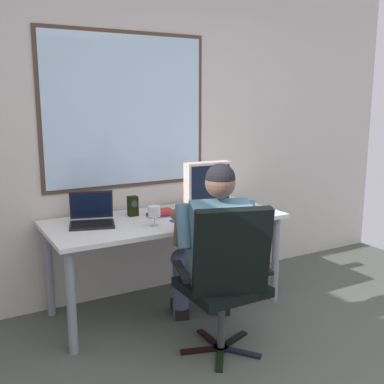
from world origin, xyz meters
The scene contains 10 objects.
wall_rear centered at (-0.01, 2.24, 1.38)m, with size 5.27×0.08×2.76m.
desk centered at (-0.05, 1.80, 0.64)m, with size 1.79×0.76×0.73m.
office_chair centered at (-0.05, 0.96, 0.57)m, with size 0.64×0.61×1.01m.
person_seated centered at (0.02, 1.23, 0.64)m, with size 0.66×0.90×1.23m.
crt_monitor centered at (0.32, 1.80, 0.96)m, with size 0.38×0.22×0.40m.
laptop centered at (-0.59, 1.91, 0.79)m, with size 0.38×0.38×0.23m.
wine_glass centered at (-0.23, 1.62, 0.83)m, with size 0.09×0.09×0.15m.
desk_speaker centered at (-0.25, 1.97, 0.81)m, with size 0.07×0.07×0.15m.
book_stack centered at (-0.06, 1.87, 0.76)m, with size 0.20×0.14×0.05m.
cd_case centered at (0.00, 1.63, 0.74)m, with size 0.16×0.15×0.01m.
Camera 1 is at (-1.54, -1.26, 1.62)m, focal length 43.25 mm.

